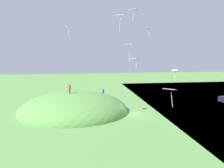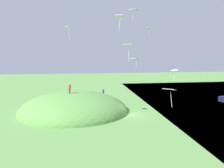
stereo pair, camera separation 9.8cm
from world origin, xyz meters
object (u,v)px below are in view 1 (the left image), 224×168
person_walking_path (103,92)px  person_near_shore (70,87)px  kite_1 (170,90)px  kite_4 (68,28)px  kite_8 (135,59)px  kite_0 (120,17)px  kite_2 (149,29)px  kite_7 (133,10)px  kite_5 (128,46)px  kite_3 (175,70)px

person_walking_path → person_near_shore: bearing=-26.6°
kite_1 → kite_4: 20.09m
person_near_shore → kite_4: bearing=116.6°
kite_1 → kite_8: 10.14m
person_near_shore → kite_0: bearing=133.9°
kite_2 → kite_7: kite_7 is taller
kite_4 → kite_0: bearing=119.3°
kite_5 → kite_7: size_ratio=1.17×
kite_1 → kite_8: (1.07, -9.75, 2.57)m
kite_4 → kite_7: 10.28m
kite_1 → person_near_shore: bearing=-64.9°
kite_3 → kite_7: 10.15m
kite_0 → kite_8: kite_0 is taller
kite_5 → kite_3: bearing=-151.0°
person_near_shore → kite_0: 21.11m
person_walking_path → kite_1: 30.61m
kite_0 → kite_8: (-2.85, -4.78, -4.70)m
kite_5 → kite_8: (-2.23, -6.22, -1.58)m
kite_2 → kite_0: bearing=65.0°
kite_3 → kite_5: kite_5 is taller
kite_1 → kite_2: bearing=-102.2°
person_walking_path → kite_7: size_ratio=1.11×
kite_0 → kite_8: bearing=-120.8°
kite_3 → kite_8: 5.42m
person_walking_path → kite_3: kite_3 is taller
kite_5 → kite_1: bearing=133.1°
kite_1 → kite_5: kite_5 is taller
person_walking_path → kite_7: kite_7 is taller
person_near_shore → person_walking_path: bearing=-109.0°
kite_0 → kite_5: kite_0 is taller
kite_0 → kite_1: 9.63m
kite_2 → kite_3: 19.03m
kite_8 → kite_1: bearing=96.2°
kite_1 → person_walking_path: bearing=-83.6°
kite_0 → kite_3: bearing=-162.4°
kite_3 → kite_7: kite_7 is taller
kite_0 → kite_3: kite_0 is taller
kite_3 → kite_5: 8.41m
kite_2 → kite_7: size_ratio=1.16×
kite_1 → kite_3: 8.26m
person_walking_path → kite_4: bearing=-9.7°
person_walking_path → kite_5: 28.10m
person_near_shore → kite_0: size_ratio=1.01×
person_near_shore → kite_0: kite_0 is taller
person_near_shore → kite_1: kite_1 is taller
person_near_shore → kite_2: 19.54m
kite_3 → kite_7: (4.46, -4.29, 8.05)m
kite_5 → kite_0: bearing=-66.8°
kite_4 → kite_2: bearing=-149.4°
person_near_shore → kite_4: (-0.37, 6.33, 10.24)m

